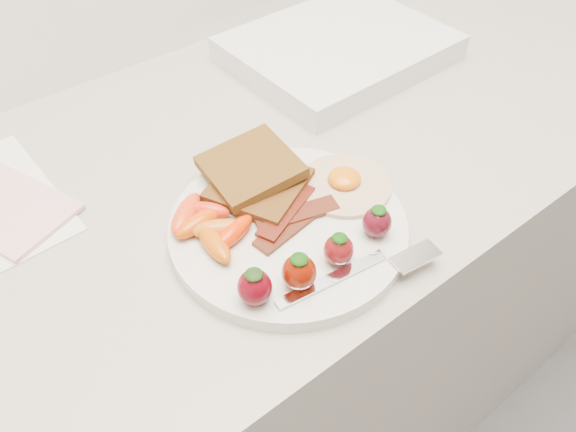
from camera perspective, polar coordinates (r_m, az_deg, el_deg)
counter at (r=1.08m, az=-3.78°, el=-13.04°), size 2.00×0.60×0.90m
plate at (r=0.64m, az=0.00°, el=-1.19°), size 0.27×0.27×0.02m
toast_lower at (r=0.67m, az=-2.99°, el=3.08°), size 0.14×0.14×0.01m
toast_upper at (r=0.67m, az=-3.84°, el=5.03°), size 0.11×0.11×0.02m
fried_egg at (r=0.67m, az=5.76°, el=3.34°), size 0.14×0.14×0.02m
bacon_strips at (r=0.63m, az=0.34°, el=-0.08°), size 0.12×0.07×0.01m
baby_carrots at (r=0.62m, az=-8.05°, el=-0.95°), size 0.09×0.12×0.02m
strawberries at (r=0.57m, az=2.66°, el=-4.41°), size 0.19×0.05×0.04m
fork at (r=0.59m, az=8.40°, el=-5.27°), size 0.18×0.06×0.00m
notepad at (r=0.74m, az=-26.59°, el=0.64°), size 0.15×0.18×0.01m
appliance at (r=0.94m, az=5.15°, el=16.59°), size 0.33×0.27×0.04m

